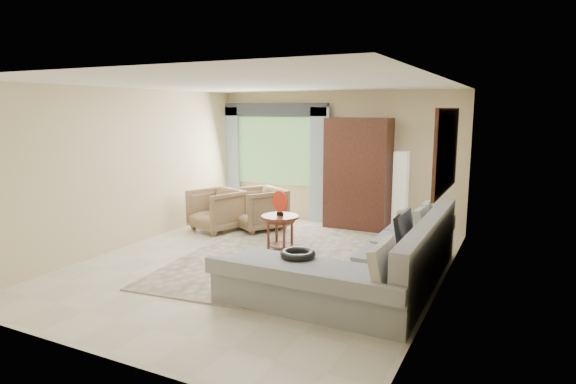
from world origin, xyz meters
The scene contains 17 objects.
ground centered at (0.00, 0.00, 0.00)m, with size 6.00×6.00×0.00m, color silver.
area_rug centered at (0.18, 0.44, 0.01)m, with size 3.00×4.00×0.02m, color #C1B498.
sectional_sofa centered at (1.78, -0.18, 0.28)m, with size 2.30×3.46×0.90m.
tv_screen centered at (2.05, 0.09, 0.72)m, with size 0.06×0.74×0.48m, color black.
garden_hose centered at (1.00, -0.90, 0.55)m, with size 0.43×0.43×0.09m, color black.
coffee_table centered at (-0.05, 0.68, 0.31)m, with size 0.60×0.60×0.60m.
red_disc centered at (-0.05, 0.68, 0.83)m, with size 0.34×0.34×0.03m, color red.
armchair_left centered at (-1.76, 1.39, 0.39)m, with size 0.84×0.86×0.78m, color #937950.
armchair_right centered at (-1.08, 1.79, 0.40)m, with size 0.85×0.88×0.80m, color #957951.
potted_plant centered at (-2.36, 2.71, 0.29)m, with size 0.52×0.45×0.57m, color #999999.
armoire centered at (0.55, 2.72, 1.05)m, with size 1.20×0.55×2.10m, color #321910.
floor_lamp centered at (1.35, 2.78, 0.75)m, with size 0.24×0.24×1.50m, color silver.
window centered at (-1.35, 2.97, 1.40)m, with size 1.80×0.04×1.40m, color #669E59.
curtain_left centered at (-2.40, 2.88, 1.15)m, with size 0.40×0.08×2.30m, color #9EB7CC.
curtain_right centered at (-0.30, 2.88, 1.15)m, with size 0.40×0.08×2.30m, color #9EB7CC.
valance centered at (-1.35, 2.90, 2.25)m, with size 2.40×0.12×0.26m, color #1E232D.
wall_mirror centered at (2.46, 0.35, 1.75)m, with size 0.05×1.70×1.05m.
Camera 1 is at (3.37, -5.93, 2.26)m, focal length 30.00 mm.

